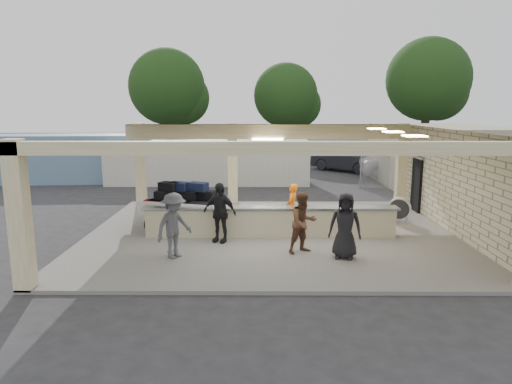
{
  "coord_description": "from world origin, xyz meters",
  "views": [
    {
      "loc": [
        -0.38,
        -14.8,
        4.25
      ],
      "look_at": [
        -0.47,
        1.0,
        1.28
      ],
      "focal_mm": 32.0,
      "sensor_mm": 36.0,
      "label": 1
    }
  ],
  "objects_px": {
    "passenger_d": "(345,226)",
    "car_dark": "(347,159)",
    "passenger_c": "(174,226)",
    "luggage_cart": "(184,202)",
    "container_white": "(208,162)",
    "baggage_counter": "(270,222)",
    "passenger_a": "(303,223)",
    "passenger_b": "(220,212)",
    "container_blue": "(61,158)",
    "baggage_handler": "(292,207)",
    "car_white_b": "(464,163)",
    "car_white_a": "(408,165)",
    "drum_fan": "(399,209)"
  },
  "relations": [
    {
      "from": "baggage_counter",
      "to": "passenger_d",
      "type": "relative_size",
      "value": 4.47
    },
    {
      "from": "baggage_counter",
      "to": "car_white_b",
      "type": "distance_m",
      "value": 19.74
    },
    {
      "from": "container_white",
      "to": "car_white_a",
      "type": "bearing_deg",
      "value": 9.57
    },
    {
      "from": "container_white",
      "to": "container_blue",
      "type": "xyz_separation_m",
      "value": [
        -8.41,
        0.59,
        0.14
      ]
    },
    {
      "from": "passenger_a",
      "to": "passenger_d",
      "type": "relative_size",
      "value": 0.96
    },
    {
      "from": "baggage_handler",
      "to": "passenger_a",
      "type": "relative_size",
      "value": 0.9
    },
    {
      "from": "luggage_cart",
      "to": "passenger_d",
      "type": "distance_m",
      "value": 5.87
    },
    {
      "from": "luggage_cart",
      "to": "container_white",
      "type": "height_order",
      "value": "container_white"
    },
    {
      "from": "container_white",
      "to": "passenger_a",
      "type": "bearing_deg",
      "value": -72.08
    },
    {
      "from": "baggage_handler",
      "to": "container_white",
      "type": "xyz_separation_m",
      "value": [
        -3.94,
        10.02,
        0.3
      ]
    },
    {
      "from": "car_white_b",
      "to": "passenger_d",
      "type": "bearing_deg",
      "value": 149.96
    },
    {
      "from": "drum_fan",
      "to": "passenger_b",
      "type": "relative_size",
      "value": 0.48
    },
    {
      "from": "car_dark",
      "to": "baggage_handler",
      "type": "bearing_deg",
      "value": -155.16
    },
    {
      "from": "luggage_cart",
      "to": "car_dark",
      "type": "relative_size",
      "value": 0.64
    },
    {
      "from": "car_white_b",
      "to": "container_blue",
      "type": "distance_m",
      "value": 24.73
    },
    {
      "from": "luggage_cart",
      "to": "passenger_a",
      "type": "bearing_deg",
      "value": -19.02
    },
    {
      "from": "car_white_a",
      "to": "passenger_c",
      "type": "bearing_deg",
      "value": 147.49
    },
    {
      "from": "car_white_b",
      "to": "passenger_c",
      "type": "bearing_deg",
      "value": 140.06
    },
    {
      "from": "drum_fan",
      "to": "container_blue",
      "type": "height_order",
      "value": "container_blue"
    },
    {
      "from": "baggage_handler",
      "to": "passenger_d",
      "type": "relative_size",
      "value": 0.87
    },
    {
      "from": "passenger_d",
      "to": "car_white_b",
      "type": "height_order",
      "value": "passenger_d"
    },
    {
      "from": "car_white_b",
      "to": "container_white",
      "type": "xyz_separation_m",
      "value": [
        -16.06,
        -4.14,
        0.51
      ]
    },
    {
      "from": "car_dark",
      "to": "car_white_b",
      "type": "bearing_deg",
      "value": -53.49
    },
    {
      "from": "passenger_c",
      "to": "container_white",
      "type": "xyz_separation_m",
      "value": [
        -0.47,
        12.96,
        0.18
      ]
    },
    {
      "from": "baggage_handler",
      "to": "passenger_d",
      "type": "bearing_deg",
      "value": 39.56
    },
    {
      "from": "container_blue",
      "to": "car_white_a",
      "type": "bearing_deg",
      "value": -0.73
    },
    {
      "from": "baggage_handler",
      "to": "car_white_a",
      "type": "relative_size",
      "value": 0.29
    },
    {
      "from": "luggage_cart",
      "to": "container_blue",
      "type": "relative_size",
      "value": 0.3
    },
    {
      "from": "passenger_b",
      "to": "car_dark",
      "type": "distance_m",
      "value": 17.8
    },
    {
      "from": "car_white_b",
      "to": "container_blue",
      "type": "xyz_separation_m",
      "value": [
        -24.46,
        -3.54,
        0.65
      ]
    },
    {
      "from": "drum_fan",
      "to": "container_blue",
      "type": "relative_size",
      "value": 0.09
    },
    {
      "from": "luggage_cart",
      "to": "baggage_handler",
      "type": "bearing_deg",
      "value": 12.28
    },
    {
      "from": "baggage_counter",
      "to": "drum_fan",
      "type": "bearing_deg",
      "value": 22.0
    },
    {
      "from": "passenger_a",
      "to": "passenger_c",
      "type": "relative_size",
      "value": 0.96
    },
    {
      "from": "passenger_a",
      "to": "passenger_d",
      "type": "bearing_deg",
      "value": -51.02
    },
    {
      "from": "passenger_d",
      "to": "car_dark",
      "type": "bearing_deg",
      "value": 92.29
    },
    {
      "from": "passenger_c",
      "to": "car_dark",
      "type": "distance_m",
      "value": 19.64
    },
    {
      "from": "luggage_cart",
      "to": "container_blue",
      "type": "xyz_separation_m",
      "value": [
        -8.65,
        10.37,
        0.34
      ]
    },
    {
      "from": "luggage_cart",
      "to": "container_white",
      "type": "relative_size",
      "value": 0.28
    },
    {
      "from": "luggage_cart",
      "to": "passenger_c",
      "type": "xyz_separation_m",
      "value": [
        0.23,
        -3.18,
        0.02
      ]
    },
    {
      "from": "luggage_cart",
      "to": "passenger_c",
      "type": "height_order",
      "value": "passenger_c"
    },
    {
      "from": "passenger_d",
      "to": "car_dark",
      "type": "xyz_separation_m",
      "value": [
        3.46,
        17.85,
        -0.22
      ]
    },
    {
      "from": "drum_fan",
      "to": "car_dark",
      "type": "distance_m",
      "value": 13.82
    },
    {
      "from": "baggage_counter",
      "to": "container_white",
      "type": "xyz_separation_m",
      "value": [
        -3.18,
        10.82,
        0.61
      ]
    },
    {
      "from": "passenger_b",
      "to": "car_white_b",
      "type": "relative_size",
      "value": 0.43
    },
    {
      "from": "passenger_b",
      "to": "container_blue",
      "type": "distance_m",
      "value": 15.66
    },
    {
      "from": "container_white",
      "to": "baggage_counter",
      "type": "bearing_deg",
      "value": -73.81
    },
    {
      "from": "luggage_cart",
      "to": "container_blue",
      "type": "height_order",
      "value": "container_blue"
    },
    {
      "from": "baggage_counter",
      "to": "passenger_b",
      "type": "xyz_separation_m",
      "value": [
        -1.58,
        -0.62,
        0.45
      ]
    },
    {
      "from": "passenger_c",
      "to": "luggage_cart",
      "type": "bearing_deg",
      "value": 42.55
    }
  ]
}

